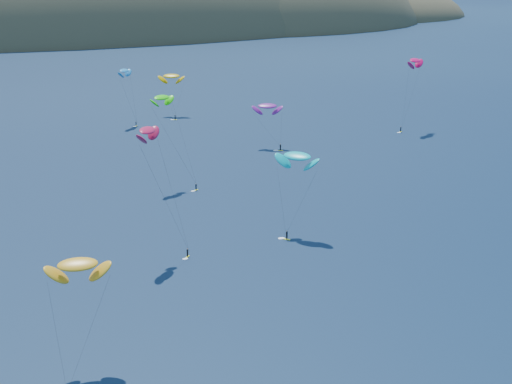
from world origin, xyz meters
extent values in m
ellipsoid|color=#3D3526|center=(20.00, 560.00, -12.60)|extent=(600.00, 300.00, 210.00)
ellipsoid|color=#3D3526|center=(180.00, 540.00, -9.36)|extent=(320.00, 220.00, 156.00)
ellipsoid|color=#3D3526|center=(300.00, 580.00, -5.04)|extent=(240.00, 180.00, 84.00)
ellipsoid|color=orange|center=(-28.70, 38.76, 15.92)|extent=(9.62, 5.55, 5.07)
cube|color=#FFFC1C|center=(9.86, 111.98, 0.04)|extent=(1.38, 1.01, 0.07)
cylinder|color=black|center=(9.86, 111.98, 0.89)|extent=(0.32, 0.32, 1.45)
sphere|color=#8C6047|center=(9.86, 111.98, 1.73)|extent=(0.24, 0.24, 0.24)
ellipsoid|color=#23E509|center=(3.64, 120.49, 23.54)|extent=(8.15, 6.62, 4.13)
cube|color=#FFFC1C|center=(9.73, 189.99, 0.04)|extent=(1.13, 1.25, 0.07)
cylinder|color=black|center=(9.73, 189.99, 0.86)|extent=(0.31, 0.31, 1.40)
sphere|color=#8C6047|center=(9.73, 189.99, 1.67)|extent=(0.24, 0.24, 0.24)
ellipsoid|color=#1C7BBC|center=(7.57, 195.12, 19.36)|extent=(7.71, 8.25, 4.32)
cube|color=#FFFC1C|center=(18.99, 72.26, 0.04)|extent=(1.37, 1.43, 0.08)
cylinder|color=black|center=(18.99, 72.26, 1.00)|extent=(0.36, 0.36, 1.64)
sphere|color=#8C6047|center=(18.99, 72.26, 1.96)|extent=(0.27, 0.27, 0.27)
ellipsoid|color=#00ABB1|center=(23.01, 76.57, 17.36)|extent=(9.96, 10.25, 5.45)
cube|color=#FFFC1C|center=(45.69, 140.74, 0.05)|extent=(1.72, 1.06, 0.09)
cylinder|color=black|center=(45.69, 140.74, 1.09)|extent=(0.39, 0.39, 1.78)
sphere|color=#8C6047|center=(45.69, 140.74, 2.12)|extent=(0.30, 0.30, 0.30)
ellipsoid|color=#77187F|center=(43.89, 147.59, 13.13)|extent=(10.21, 7.44, 5.17)
cube|color=#FFFC1C|center=(94.34, 148.80, 0.04)|extent=(1.49, 1.15, 0.08)
cylinder|color=black|center=(94.34, 148.80, 0.97)|extent=(0.35, 0.35, 1.59)
sphere|color=#8C6047|center=(94.34, 148.80, 1.89)|extent=(0.27, 0.27, 0.27)
ellipsoid|color=#C00549|center=(100.17, 151.73, 24.14)|extent=(10.01, 8.46, 5.10)
cube|color=#FFFC1C|center=(-3.75, 70.81, 0.04)|extent=(1.16, 1.31, 0.08)
cylinder|color=black|center=(-3.75, 70.81, 0.89)|extent=(0.32, 0.32, 1.46)
sphere|color=#8C6047|center=(-3.75, 70.81, 1.74)|extent=(0.24, 0.24, 0.24)
ellipsoid|color=#AD123A|center=(-9.68, 76.15, 26.00)|extent=(7.60, 8.26, 4.30)
cube|color=#FFFC1C|center=(25.49, 194.92, 0.04)|extent=(1.44, 0.96, 0.08)
cylinder|color=black|center=(25.49, 194.92, 0.92)|extent=(0.33, 0.33, 1.50)
sphere|color=#8C6047|center=(25.49, 194.92, 1.79)|extent=(0.25, 0.25, 0.25)
ellipsoid|color=#D09F03|center=(27.00, 204.74, 14.81)|extent=(10.61, 8.12, 5.37)
camera|label=1|loc=(-37.69, -59.97, 59.35)|focal=50.00mm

